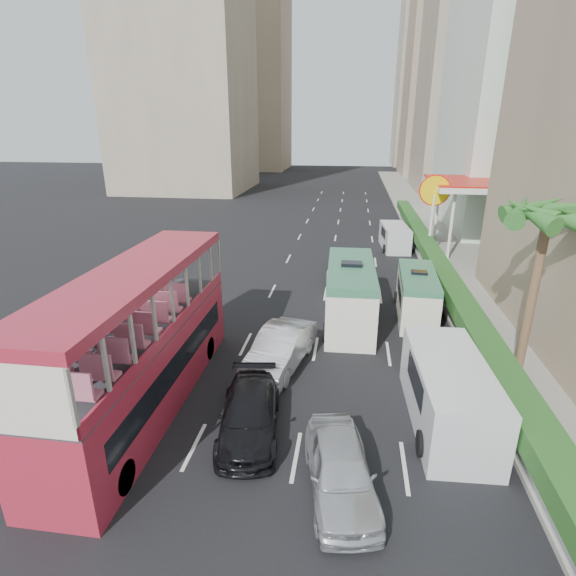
% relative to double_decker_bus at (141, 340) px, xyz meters
% --- Properties ---
extents(ground_plane, '(200.00, 200.00, 0.00)m').
position_rel_double_decker_bus_xyz_m(ground_plane, '(6.00, 0.00, -2.53)').
color(ground_plane, black).
rests_on(ground_plane, ground).
extents(double_decker_bus, '(2.50, 11.00, 5.06)m').
position_rel_double_decker_bus_xyz_m(double_decker_bus, '(0.00, 0.00, 0.00)').
color(double_decker_bus, '#A72035').
rests_on(double_decker_bus, ground).
extents(car_silver_lane_a, '(2.66, 5.12, 1.61)m').
position_rel_double_decker_bus_xyz_m(car_silver_lane_a, '(4.27, 3.25, -2.53)').
color(car_silver_lane_a, silver).
rests_on(car_silver_lane_a, ground).
extents(car_silver_lane_b, '(2.49, 4.51, 1.45)m').
position_rel_double_decker_bus_xyz_m(car_silver_lane_b, '(6.95, -3.17, -2.53)').
color(car_silver_lane_b, silver).
rests_on(car_silver_lane_b, ground).
extents(car_black, '(2.46, 4.78, 1.33)m').
position_rel_double_decker_bus_xyz_m(car_black, '(3.96, -1.03, -2.53)').
color(car_black, black).
rests_on(car_black, ground).
extents(van_asset, '(2.53, 5.42, 1.50)m').
position_rel_double_decker_bus_xyz_m(van_asset, '(6.80, 15.22, -2.53)').
color(van_asset, silver).
rests_on(van_asset, ground).
extents(minibus_near, '(2.43, 6.80, 2.99)m').
position_rel_double_decker_bus_xyz_m(minibus_near, '(7.03, 8.17, -1.04)').
color(minibus_near, silver).
rests_on(minibus_near, ground).
extents(minibus_far, '(2.00, 5.36, 2.34)m').
position_rel_double_decker_bus_xyz_m(minibus_far, '(10.43, 9.35, -1.36)').
color(minibus_far, silver).
rests_on(minibus_far, ground).
extents(panel_van_near, '(2.47, 5.65, 2.22)m').
position_rel_double_decker_bus_xyz_m(panel_van_near, '(10.35, 0.40, -1.42)').
color(panel_van_near, silver).
rests_on(panel_van_near, ground).
extents(panel_van_far, '(2.24, 4.79, 1.86)m').
position_rel_double_decker_bus_xyz_m(panel_van_far, '(10.43, 23.15, -1.60)').
color(panel_van_far, silver).
rests_on(panel_van_far, ground).
extents(sidewalk, '(6.00, 120.00, 0.18)m').
position_rel_double_decker_bus_xyz_m(sidewalk, '(15.00, 25.00, -2.44)').
color(sidewalk, '#99968C').
rests_on(sidewalk, ground).
extents(kerb_wall, '(0.30, 44.00, 1.00)m').
position_rel_double_decker_bus_xyz_m(kerb_wall, '(12.20, 14.00, -1.85)').
color(kerb_wall, silver).
rests_on(kerb_wall, sidewalk).
extents(hedge, '(1.10, 44.00, 0.70)m').
position_rel_double_decker_bus_xyz_m(hedge, '(12.20, 14.00, -1.00)').
color(hedge, '#2D6626').
rests_on(hedge, kerb_wall).
extents(palm_tree, '(0.36, 0.36, 6.40)m').
position_rel_double_decker_bus_xyz_m(palm_tree, '(13.80, 4.00, 0.85)').
color(palm_tree, brown).
rests_on(palm_tree, sidewalk).
extents(shell_station, '(6.50, 8.00, 5.50)m').
position_rel_double_decker_bus_xyz_m(shell_station, '(16.00, 23.00, 0.22)').
color(shell_station, silver).
rests_on(shell_station, ground).
extents(tower_far_a, '(14.00, 14.00, 44.00)m').
position_rel_double_decker_bus_xyz_m(tower_far_a, '(23.00, 82.00, 19.47)').
color(tower_far_a, tan).
rests_on(tower_far_a, ground).
extents(tower_far_b, '(14.00, 14.00, 40.00)m').
position_rel_double_decker_bus_xyz_m(tower_far_b, '(23.00, 104.00, 17.47)').
color(tower_far_b, tan).
rests_on(tower_far_b, ground).
extents(tower_left_b, '(16.00, 16.00, 46.00)m').
position_rel_double_decker_bus_xyz_m(tower_left_b, '(-16.00, 90.00, 20.47)').
color(tower_left_b, tan).
rests_on(tower_left_b, ground).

